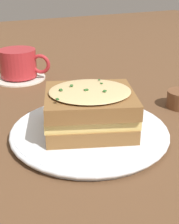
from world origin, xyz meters
The scene contains 4 objects.
ground_plane centered at (0.00, 0.00, 0.00)m, with size 2.40×2.40×0.00m, color brown.
dinner_plate centered at (-0.02, 0.01, 0.01)m, with size 0.24×0.24×0.01m.
sandwich centered at (-0.03, 0.01, 0.05)m, with size 0.16×0.16×0.07m.
teacup_with_saucer centered at (0.30, 0.04, 0.03)m, with size 0.12×0.12×0.07m.
Camera 1 is at (-0.40, 0.20, 0.24)m, focal length 50.00 mm.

